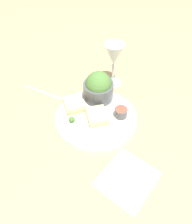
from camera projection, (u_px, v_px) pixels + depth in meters
name	position (u px, v px, depth m)	size (l,w,h in m)	color
ground_plane	(96.00, 119.00, 0.76)	(4.00, 4.00, 0.00)	tan
dinner_plate	(96.00, 117.00, 0.75)	(0.28, 0.28, 0.01)	white
salad_bowl	(98.00, 88.00, 0.78)	(0.11, 0.11, 0.11)	#4C5156
sauce_ramekin	(121.00, 112.00, 0.74)	(0.04, 0.04, 0.03)	#4C4C4C
cheese_toast_near	(96.00, 116.00, 0.73)	(0.08, 0.07, 0.03)	#D1B27F
cheese_toast_far	(74.00, 104.00, 0.77)	(0.08, 0.07, 0.03)	#D1B27F
wine_glass	(114.00, 57.00, 0.81)	(0.08, 0.08, 0.17)	silver
garnish	(72.00, 119.00, 0.72)	(0.02, 0.02, 0.02)	#477533
napkin	(128.00, 179.00, 0.60)	(0.19, 0.20, 0.01)	white
fork	(44.00, 92.00, 0.85)	(0.13, 0.13, 0.01)	silver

